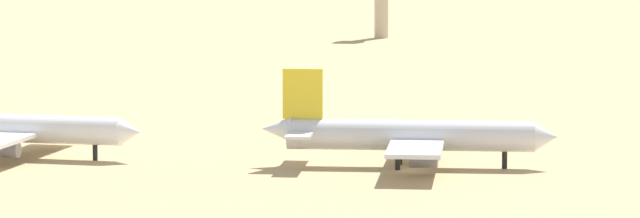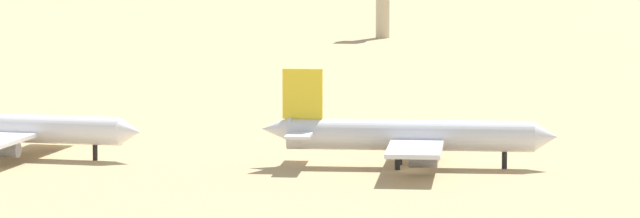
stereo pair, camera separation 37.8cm
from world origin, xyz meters
TOP-DOWN VIEW (x-y plane):
  - ground at (0.00, 0.00)m, footprint 4000.00×4000.00m
  - parked_jet_orange_3 at (-51.79, 3.21)m, footprint 34.86×29.40m
  - parked_jet_yellow_4 at (-0.58, 2.63)m, footprint 36.80×30.99m

SIDE VIEW (x-z plane):
  - ground at x=0.00m, z-range 0.00..0.00m
  - parked_jet_orange_3 at x=-51.79m, z-range -1.98..9.53m
  - parked_jet_yellow_4 at x=-0.58m, z-range -2.09..10.06m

